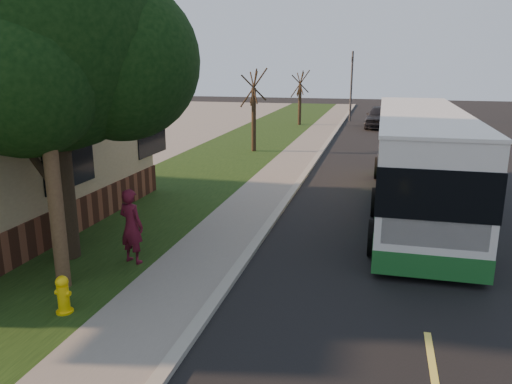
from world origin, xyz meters
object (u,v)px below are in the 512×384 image
bare_tree_near (254,111)px  traffic_signal (352,81)px  fire_hydrant (63,295)px  bare_tree_far (300,99)px  leafy_tree (52,38)px  distant_car (380,117)px  skateboarder (131,226)px  utility_pole (40,63)px  transit_bus (419,158)px

bare_tree_near → traffic_signal: 16.52m
fire_hydrant → bare_tree_far: bare_tree_far is taller
leafy_tree → distant_car: 28.84m
leafy_tree → traffic_signal: size_ratio=1.42×
bare_tree_far → skateboarder: bearing=-89.0°
utility_pole → skateboarder: bearing=62.7°
fire_hydrant → distant_car: 30.77m
fire_hydrant → bare_tree_near: size_ratio=0.17×
distant_car → traffic_signal: bearing=127.3°
utility_pole → fire_hydrant: bearing=-54.6°
skateboarder → fire_hydrant: bearing=103.7°
leafy_tree → skateboarder: (1.67, -0.09, -4.21)m
bare_tree_far → traffic_signal: size_ratio=0.73×
fire_hydrant → traffic_signal: bearing=84.8°
traffic_signal → transit_bus: 25.44m
bare_tree_far → transit_bus: bearing=-71.2°
fire_hydrant → bare_tree_far: size_ratio=0.18×
leafy_tree → distant_car: (7.08, 27.62, -4.37)m
leafy_tree → skateboarder: size_ratio=4.38×
traffic_signal → transit_bus: traffic_signal is taller
traffic_signal → skateboarder: (-3.00, -31.44, -2.20)m
bare_tree_near → skateboarder: bearing=-86.3°
fire_hydrant → bare_tree_far: (-0.40, 30.00, 1.57)m
bare_tree_near → distant_car: bearing=62.4°
utility_pole → leafy_tree: 1.94m
bare_tree_far → transit_bus: bare_tree_far is taller
bare_tree_far → traffic_signal: traffic_signal is taller
fire_hydrant → traffic_signal: traffic_signal is taller
transit_bus → bare_tree_near: bearing=130.1°
skateboarder → traffic_signal: bearing=-79.5°
utility_pole → traffic_signal: size_ratio=1.65×
utility_pole → bare_tree_far: (0.31, 29.01, -2.63)m
utility_pole → distant_car: size_ratio=1.93×
traffic_signal → skateboarder: traffic_signal is taller
bare_tree_far → distant_car: bare_tree_far is taller
transit_bus → distant_car: bearing=93.5°
bare_tree_far → skateboarder: size_ratio=2.26×
skateboarder → transit_bus: bearing=-120.7°
bare_tree_near → bare_tree_far: 12.01m
utility_pole → bare_tree_near: 17.19m
utility_pole → leafy_tree: size_ratio=1.16×
traffic_signal → distant_car: bearing=-57.2°
skateboarder → distant_car: bearing=-85.0°
fire_hydrant → skateboarder: bearing=87.8°
fire_hydrant → bare_tree_near: 18.10m
bare_tree_far → bare_tree_near: bearing=-92.4°
fire_hydrant → distant_car: distant_car is taller
bare_tree_near → traffic_signal: traffic_signal is taller
distant_car → bare_tree_near: bearing=-113.0°
fire_hydrant → bare_tree_near: bare_tree_near is taller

